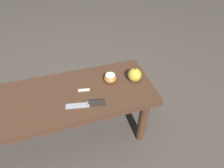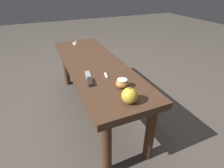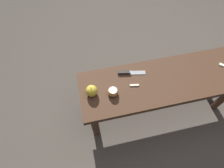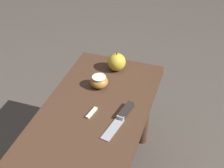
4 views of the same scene
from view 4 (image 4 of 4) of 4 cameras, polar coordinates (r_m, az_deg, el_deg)
name	(u,v)px [view 4 (image 4 of 4)]	position (r m, az deg, el deg)	size (l,w,h in m)	color
knife	(122,115)	(1.11, 1.91, -5.75)	(0.20, 0.06, 0.02)	#9EA0A5
apple_whole	(117,62)	(1.32, 0.94, 4.03)	(0.08, 0.08, 0.09)	gold
apple_cut	(99,82)	(1.24, -2.37, 0.46)	(0.07, 0.07, 0.05)	#B27233
apple_slice_near_knife	(90,112)	(1.13, -3.96, -5.22)	(0.06, 0.02, 0.01)	white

